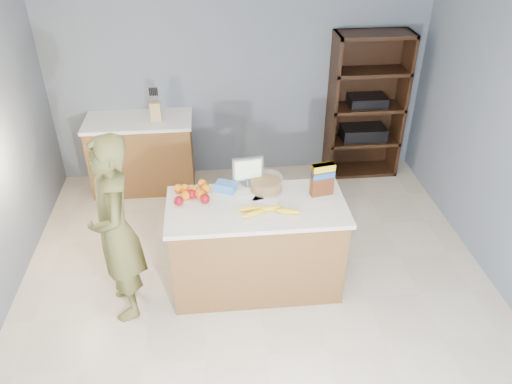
{
  "coord_description": "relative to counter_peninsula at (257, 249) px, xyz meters",
  "views": [
    {
      "loc": [
        -0.35,
        -3.24,
        3.31
      ],
      "look_at": [
        0.0,
        0.35,
        1.0
      ],
      "focal_mm": 35.0,
      "sensor_mm": 36.0,
      "label": 1
    }
  ],
  "objects": [
    {
      "name": "back_cabinet",
      "position": [
        -1.2,
        1.9,
        0.04
      ],
      "size": [
        1.24,
        0.62,
        0.9
      ],
      "color": "brown",
      "rests_on": "ground"
    },
    {
      "name": "bananas",
      "position": [
        0.06,
        -0.13,
        0.51
      ],
      "size": [
        0.53,
        0.16,
        0.05
      ],
      "color": "yellow",
      "rests_on": "counter_peninsula"
    },
    {
      "name": "floor",
      "position": [
        0.0,
        -0.3,
        -0.42
      ],
      "size": [
        4.5,
        5.0,
        0.02
      ],
      "primitive_type": "cube",
      "color": "beige",
      "rests_on": "ground"
    },
    {
      "name": "apples",
      "position": [
        -0.55,
        0.1,
        0.53
      ],
      "size": [
        0.31,
        0.18,
        0.09
      ],
      "color": "maroon",
      "rests_on": "counter_peninsula"
    },
    {
      "name": "shelving_unit",
      "position": [
        1.55,
        2.05,
        0.45
      ],
      "size": [
        0.9,
        0.4,
        1.8
      ],
      "color": "black",
      "rests_on": "ground"
    },
    {
      "name": "blue_carton",
      "position": [
        -0.25,
        0.26,
        0.52
      ],
      "size": [
        0.21,
        0.18,
        0.08
      ],
      "primitive_type": "cube",
      "rotation": [
        0.0,
        0.0,
        -0.43
      ],
      "color": "blue",
      "rests_on": "counter_peninsula"
    },
    {
      "name": "oranges",
      "position": [
        -0.54,
        0.22,
        0.53
      ],
      "size": [
        0.33,
        0.27,
        0.08
      ],
      "color": "orange",
      "rests_on": "counter_peninsula"
    },
    {
      "name": "cereal_box",
      "position": [
        0.59,
        0.11,
        0.66
      ],
      "size": [
        0.21,
        0.11,
        0.3
      ],
      "color": "#592B14",
      "rests_on": "counter_peninsula"
    },
    {
      "name": "person",
      "position": [
        -1.18,
        -0.18,
        0.43
      ],
      "size": [
        0.55,
        0.7,
        1.7
      ],
      "primitive_type": "imported",
      "rotation": [
        0.0,
        0.0,
        -1.31
      ],
      "color": "brown",
      "rests_on": "ground"
    },
    {
      "name": "envelopes",
      "position": [
        0.02,
        0.09,
        0.49
      ],
      "size": [
        0.38,
        0.22,
        0.0
      ],
      "color": "white",
      "rests_on": "counter_peninsula"
    },
    {
      "name": "tv",
      "position": [
        -0.05,
        0.33,
        0.64
      ],
      "size": [
        0.28,
        0.12,
        0.28
      ],
      "color": "silver",
      "rests_on": "counter_peninsula"
    },
    {
      "name": "salad_bowl",
      "position": [
        0.11,
        0.24,
        0.54
      ],
      "size": [
        0.3,
        0.3,
        0.13
      ],
      "color": "#267219",
      "rests_on": "counter_peninsula"
    },
    {
      "name": "counter_peninsula",
      "position": [
        0.0,
        0.0,
        0.0
      ],
      "size": [
        1.56,
        0.76,
        0.9
      ],
      "color": "brown",
      "rests_on": "ground"
    },
    {
      "name": "knife_block",
      "position": [
        -0.98,
        1.86,
        0.6
      ],
      "size": [
        0.12,
        0.1,
        0.31
      ],
      "color": "tan",
      "rests_on": "back_cabinet"
    },
    {
      "name": "walls",
      "position": [
        0.0,
        -0.3,
        1.24
      ],
      "size": [
        4.52,
        5.02,
        2.51
      ],
      "color": "slate",
      "rests_on": "ground"
    }
  ]
}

